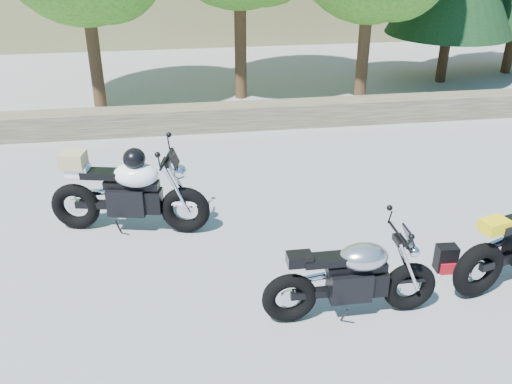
% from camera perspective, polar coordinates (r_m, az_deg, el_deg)
% --- Properties ---
extents(ground, '(90.00, 90.00, 0.00)m').
position_cam_1_polar(ground, '(7.19, -0.43, -9.04)').
color(ground, gray).
rests_on(ground, ground).
extents(stone_wall, '(22.00, 0.55, 0.50)m').
position_cam_1_polar(stone_wall, '(11.97, -4.11, 7.45)').
color(stone_wall, '#4E4534').
rests_on(stone_wall, ground).
extents(silver_bike, '(2.02, 0.64, 1.02)m').
position_cam_1_polar(silver_bike, '(6.50, 9.64, -8.54)').
color(silver_bike, black).
rests_on(silver_bike, ground).
extents(white_bike, '(2.27, 0.81, 1.27)m').
position_cam_1_polar(white_bike, '(8.18, -12.72, 0.09)').
color(white_bike, black).
rests_on(white_bike, ground).
extents(backpack, '(0.26, 0.23, 0.35)m').
position_cam_1_polar(backpack, '(7.72, 18.48, -6.33)').
color(backpack, black).
rests_on(backpack, ground).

